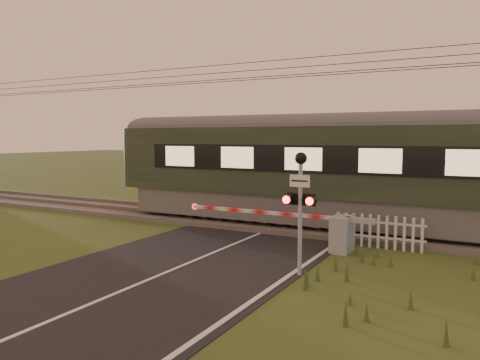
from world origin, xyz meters
The scene contains 7 objects.
ground centered at (0.00, 0.00, 0.00)m, with size 160.00×160.00×0.00m, color #374A1C.
road centered at (0.02, -0.23, 0.01)m, with size 6.00×140.00×0.03m.
track_bed centered at (0.00, 6.50, 0.07)m, with size 140.00×3.40×0.39m.
overhead_wires centered at (0.00, 6.50, 5.72)m, with size 120.00×0.62×0.62m.
boom_gate centered at (2.92, 3.64, 0.59)m, with size 6.12×0.81×1.08m.
crossing_signal centered at (2.94, 0.90, 2.04)m, with size 0.75×0.33×2.96m.
picket_fence centered at (4.02, 4.60, 0.51)m, with size 2.70×0.08×1.00m.
Camera 1 is at (6.85, -9.43, 3.32)m, focal length 35.00 mm.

